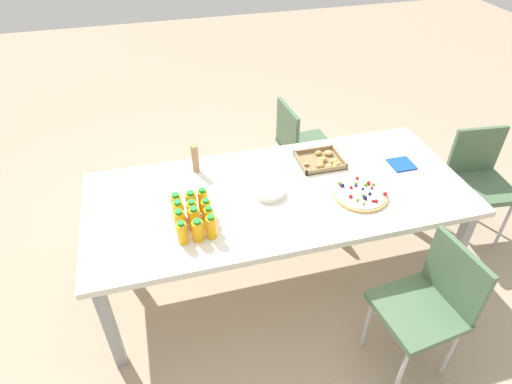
{
  "coord_description": "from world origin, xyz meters",
  "views": [
    {
      "loc": [
        -0.67,
        -1.96,
        2.35
      ],
      "look_at": [
        -0.14,
        0.01,
        0.75
      ],
      "focal_mm": 30.68,
      "sensor_mm": 36.0,
      "label": 1
    }
  ],
  "objects_px": {
    "chair_near_right": "(430,301)",
    "juice_bottle_7": "(192,211)",
    "party_table": "(279,199)",
    "snack_tray": "(322,160)",
    "juice_bottle_6": "(179,213)",
    "juice_bottle_8": "(206,210)",
    "juice_bottle_0": "(182,233)",
    "plate_stack": "(269,192)",
    "fruit_pizza": "(360,194)",
    "juice_bottle_5": "(209,218)",
    "juice_bottle_10": "(191,203)",
    "juice_bottle_11": "(203,200)",
    "chair_far_right": "(300,143)",
    "juice_bottle_3": "(180,222)",
    "cardboard_tube": "(195,159)",
    "chair_end": "(478,176)",
    "juice_bottle_4": "(194,219)",
    "juice_bottle_9": "(177,205)",
    "juice_bottle_2": "(211,227)",
    "juice_bottle_1": "(198,230)",
    "napkin_stack": "(402,164)"
  },
  "relations": [
    {
      "from": "juice_bottle_8",
      "to": "napkin_stack",
      "type": "height_order",
      "value": "juice_bottle_8"
    },
    {
      "from": "juice_bottle_1",
      "to": "plate_stack",
      "type": "bearing_deg",
      "value": 29.75
    },
    {
      "from": "chair_near_right",
      "to": "juice_bottle_0",
      "type": "relative_size",
      "value": 5.91
    },
    {
      "from": "party_table",
      "to": "juice_bottle_0",
      "type": "xyz_separation_m",
      "value": [
        -0.61,
        -0.28,
        0.12
      ]
    },
    {
      "from": "juice_bottle_5",
      "to": "juice_bottle_10",
      "type": "distance_m",
      "value": 0.17
    },
    {
      "from": "chair_end",
      "to": "juice_bottle_4",
      "type": "height_order",
      "value": "juice_bottle_4"
    },
    {
      "from": "party_table",
      "to": "chair_near_right",
      "type": "bearing_deg",
      "value": -54.3
    },
    {
      "from": "juice_bottle_7",
      "to": "plate_stack",
      "type": "distance_m",
      "value": 0.49
    },
    {
      "from": "juice_bottle_7",
      "to": "juice_bottle_8",
      "type": "bearing_deg",
      "value": -4.82
    },
    {
      "from": "juice_bottle_6",
      "to": "snack_tray",
      "type": "xyz_separation_m",
      "value": [
        0.98,
        0.35,
        -0.06
      ]
    },
    {
      "from": "juice_bottle_3",
      "to": "cardboard_tube",
      "type": "distance_m",
      "value": 0.57
    },
    {
      "from": "plate_stack",
      "to": "juice_bottle_8",
      "type": "bearing_deg",
      "value": -163.31
    },
    {
      "from": "chair_end",
      "to": "juice_bottle_4",
      "type": "distance_m",
      "value": 2.11
    },
    {
      "from": "juice_bottle_9",
      "to": "plate_stack",
      "type": "bearing_deg",
      "value": 4.59
    },
    {
      "from": "juice_bottle_2",
      "to": "juice_bottle_3",
      "type": "bearing_deg",
      "value": 153.36
    },
    {
      "from": "juice_bottle_5",
      "to": "juice_bottle_7",
      "type": "relative_size",
      "value": 1.03
    },
    {
      "from": "juice_bottle_1",
      "to": "juice_bottle_6",
      "type": "height_order",
      "value": "juice_bottle_6"
    },
    {
      "from": "party_table",
      "to": "juice_bottle_11",
      "type": "xyz_separation_m",
      "value": [
        -0.47,
        -0.05,
        0.13
      ]
    },
    {
      "from": "juice_bottle_6",
      "to": "juice_bottle_8",
      "type": "height_order",
      "value": "juice_bottle_6"
    },
    {
      "from": "party_table",
      "to": "plate_stack",
      "type": "relative_size",
      "value": 12.08
    },
    {
      "from": "chair_near_right",
      "to": "juice_bottle_10",
      "type": "relative_size",
      "value": 5.68
    },
    {
      "from": "fruit_pizza",
      "to": "juice_bottle_9",
      "type": "bearing_deg",
      "value": 174.15
    },
    {
      "from": "juice_bottle_0",
      "to": "juice_bottle_2",
      "type": "bearing_deg",
      "value": 1.16
    },
    {
      "from": "party_table",
      "to": "juice_bottle_0",
      "type": "height_order",
      "value": "juice_bottle_0"
    },
    {
      "from": "juice_bottle_4",
      "to": "cardboard_tube",
      "type": "xyz_separation_m",
      "value": [
        0.09,
        0.54,
        0.02
      ]
    },
    {
      "from": "juice_bottle_0",
      "to": "juice_bottle_8",
      "type": "xyz_separation_m",
      "value": [
        0.15,
        0.15,
        -0.0
      ]
    },
    {
      "from": "juice_bottle_1",
      "to": "fruit_pizza",
      "type": "bearing_deg",
      "value": 6.55
    },
    {
      "from": "juice_bottle_5",
      "to": "juice_bottle_0",
      "type": "bearing_deg",
      "value": -153.79
    },
    {
      "from": "party_table",
      "to": "juice_bottle_3",
      "type": "relative_size",
      "value": 15.26
    },
    {
      "from": "cardboard_tube",
      "to": "juice_bottle_0",
      "type": "bearing_deg",
      "value": -105.0
    },
    {
      "from": "fruit_pizza",
      "to": "juice_bottle_6",
      "type": "bearing_deg",
      "value": 177.65
    },
    {
      "from": "juice_bottle_3",
      "to": "juice_bottle_0",
      "type": "bearing_deg",
      "value": -89.97
    },
    {
      "from": "juice_bottle_10",
      "to": "plate_stack",
      "type": "distance_m",
      "value": 0.47
    },
    {
      "from": "juice_bottle_10",
      "to": "snack_tray",
      "type": "bearing_deg",
      "value": 17.26
    },
    {
      "from": "napkin_stack",
      "to": "juice_bottle_9",
      "type": "bearing_deg",
      "value": -175.47
    },
    {
      "from": "party_table",
      "to": "snack_tray",
      "type": "height_order",
      "value": "snack_tray"
    },
    {
      "from": "juice_bottle_0",
      "to": "plate_stack",
      "type": "bearing_deg",
      "value": 26.16
    },
    {
      "from": "juice_bottle_5",
      "to": "plate_stack",
      "type": "distance_m",
      "value": 0.44
    },
    {
      "from": "juice_bottle_6",
      "to": "juice_bottle_10",
      "type": "bearing_deg",
      "value": 41.14
    },
    {
      "from": "juice_bottle_7",
      "to": "juice_bottle_2",
      "type": "bearing_deg",
      "value": -63.12
    },
    {
      "from": "juice_bottle_9",
      "to": "juice_bottle_3",
      "type": "bearing_deg",
      "value": -89.9
    },
    {
      "from": "juice_bottle_4",
      "to": "snack_tray",
      "type": "relative_size",
      "value": 0.52
    },
    {
      "from": "juice_bottle_8",
      "to": "juice_bottle_0",
      "type": "bearing_deg",
      "value": -135.42
    },
    {
      "from": "chair_near_right",
      "to": "juice_bottle_7",
      "type": "distance_m",
      "value": 1.35
    },
    {
      "from": "juice_bottle_0",
      "to": "juice_bottle_9",
      "type": "height_order",
      "value": "juice_bottle_9"
    },
    {
      "from": "juice_bottle_10",
      "to": "juice_bottle_0",
      "type": "bearing_deg",
      "value": -109.67
    },
    {
      "from": "chair_far_right",
      "to": "snack_tray",
      "type": "height_order",
      "value": "chair_far_right"
    },
    {
      "from": "cardboard_tube",
      "to": "juice_bottle_9",
      "type": "bearing_deg",
      "value": -112.84
    },
    {
      "from": "juice_bottle_4",
      "to": "cardboard_tube",
      "type": "height_order",
      "value": "cardboard_tube"
    },
    {
      "from": "chair_end",
      "to": "cardboard_tube",
      "type": "bearing_deg",
      "value": -1.7
    }
  ]
}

